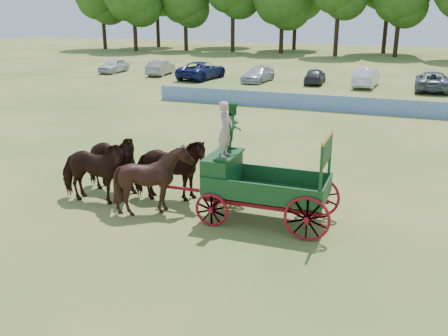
# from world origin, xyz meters

# --- Properties ---
(ground) EXTENTS (160.00, 160.00, 0.00)m
(ground) POSITION_xyz_m (0.00, 0.00, 0.00)
(ground) COLOR #AB914D
(ground) RESTS_ON ground
(horse_lead_left) EXTENTS (2.83, 1.47, 2.31)m
(horse_lead_left) POSITION_xyz_m (-6.86, -1.17, 1.15)
(horse_lead_left) COLOR black
(horse_lead_left) RESTS_ON ground
(horse_lead_right) EXTENTS (2.89, 1.64, 2.31)m
(horse_lead_right) POSITION_xyz_m (-6.86, -0.07, 1.15)
(horse_lead_right) COLOR black
(horse_lead_right) RESTS_ON ground
(horse_wheel_left) EXTENTS (2.39, 2.20, 2.31)m
(horse_wheel_left) POSITION_xyz_m (-4.46, -1.17, 1.16)
(horse_wheel_left) COLOR black
(horse_wheel_left) RESTS_ON ground
(horse_wheel_right) EXTENTS (2.96, 1.91, 2.31)m
(horse_wheel_right) POSITION_xyz_m (-4.46, -0.07, 1.15)
(horse_wheel_right) COLOR black
(horse_wheel_right) RESTS_ON ground
(farm_dray) EXTENTS (6.00, 2.00, 3.88)m
(farm_dray) POSITION_xyz_m (-1.52, -0.59, 1.71)
(farm_dray) COLOR #A4101A
(farm_dray) RESTS_ON ground
(sponsor_banner) EXTENTS (26.00, 0.08, 1.05)m
(sponsor_banner) POSITION_xyz_m (-1.00, 18.00, 0.53)
(sponsor_banner) COLOR #1E47A6
(sponsor_banner) RESTS_ON ground
(parked_cars) EXTENTS (37.55, 7.35, 1.64)m
(parked_cars) POSITION_xyz_m (-6.78, 29.85, 0.76)
(parked_cars) COLOR silver
(parked_cars) RESTS_ON ground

